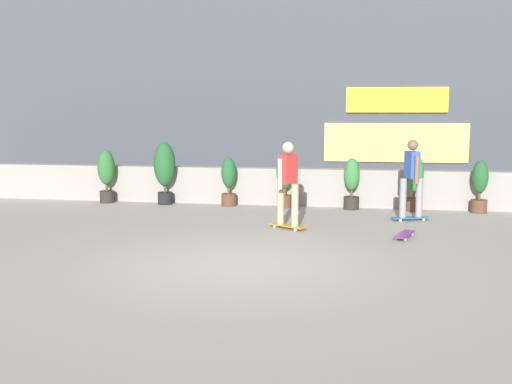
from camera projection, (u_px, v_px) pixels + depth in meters
ground_plane at (238, 265)px, 9.04m from camera, size 48.00×48.00×0.00m
planter_wall at (288, 187)px, 14.84m from camera, size 18.00×0.40×0.90m
building_backdrop at (305, 79)px, 18.38m from camera, size 20.00×2.08×6.50m
potted_plant_0 at (106, 173)px, 15.15m from camera, size 0.43×0.43×1.33m
potted_plant_1 at (165, 168)px, 14.87m from camera, size 0.53×0.53×1.54m
potted_plant_2 at (229, 181)px, 14.62m from camera, size 0.36×0.36×1.18m
potted_plant_3 at (285, 178)px, 14.37m from camera, size 0.41×0.41×1.28m
potted_plant_4 at (352, 182)px, 14.11m from camera, size 0.37×0.37×1.20m
potted_plant_5 at (414, 180)px, 13.85m from camera, size 0.41×0.41×1.30m
potted_plant_6 at (480, 186)px, 13.62m from camera, size 0.36×0.36×1.19m
skater_by_wall_right at (412, 176)px, 12.59m from camera, size 0.82×0.53×1.70m
skater_foreground at (288, 181)px, 11.69m from camera, size 0.78×0.60×1.70m
skateboard_near_camera at (405, 234)px, 10.98m from camera, size 0.44×0.82×0.08m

